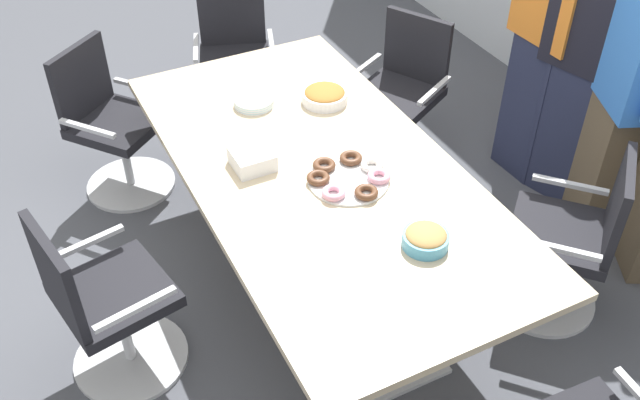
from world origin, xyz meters
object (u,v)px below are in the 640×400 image
Objects in this scene: person_standing_1 at (586,53)px; person_standing_2 at (627,91)px; conference_table at (320,188)px; office_chair_0 at (105,308)px; person_standing_0 at (551,23)px; donut_platter at (349,177)px; napkin_pile at (252,159)px; snack_bowl_pretzels at (325,95)px; office_chair_4 at (401,99)px; plate_stack at (254,102)px; office_chair_5 at (236,65)px; snack_bowl_cookies at (426,238)px; office_chair_6 at (113,129)px; office_chair_3 at (569,245)px.

person_standing_2 is (0.34, -0.03, -0.05)m from person_standing_1.
conference_table is 2.64× the size of office_chair_0.
person_standing_0 is 4.98× the size of donut_platter.
person_standing_1 is 9.69× the size of napkin_pile.
person_standing_0 reaches higher than person_standing_1.
snack_bowl_pretzels reaches higher than conference_table.
conference_table is at bearing 101.42° from office_chair_4.
person_standing_0 reaches higher than plate_stack.
person_standing_0 is at bearing 155.14° from office_chair_5.
snack_bowl_cookies is 0.93m from napkin_pile.
office_chair_5 is at bearing 13.19° from office_chair_4.
snack_bowl_pretzels is at bearing 150.89° from conference_table.
office_chair_6 is 0.99m from plate_stack.
office_chair_0 is 0.54× the size of person_standing_2.
office_chair_0 is 1.42m from office_chair_6.
donut_platter is 1.81× the size of plate_stack.
conference_table is at bearing -167.48° from snack_bowl_cookies.
snack_bowl_pretzels is at bearing 122.48° from napkin_pile.
office_chair_0 is at bearing 84.98° from office_chair_4.
snack_bowl_cookies is at bearing -6.48° from snack_bowl_pretzels.
donut_platter is (0.46, -1.52, -0.23)m from person_standing_0.
office_chair_3 is 1.75m from plate_stack.
snack_bowl_pretzels is (0.30, -0.69, 0.38)m from office_chair_4.
person_standing_0 is 1.11× the size of person_standing_2.
person_standing_0 is 7.77× the size of snack_bowl_pretzels.
conference_table is at bearing 80.68° from office_chair_6.
person_standing_0 reaches higher than office_chair_6.
donut_platter is (1.43, 0.80, 0.36)m from office_chair_6.
person_standing_2 is 1.92m from plate_stack.
person_standing_2 is (0.20, 2.71, 0.48)m from office_chair_0.
office_chair_3 reaches higher than plate_stack.
office_chair_5 is 1.00× the size of office_chair_6.
office_chair_0 is at bearing -54.87° from plate_stack.
person_standing_0 is (0.49, 0.62, 0.59)m from office_chair_4.
office_chair_3 is 1.00× the size of office_chair_5.
person_standing_1 is (-0.06, 1.63, 0.30)m from conference_table.
office_chair_6 is at bearing -150.84° from donut_platter.
conference_table is 1.49m from office_chair_6.
snack_bowl_pretzels is (0.78, 1.01, 0.38)m from office_chair_6.
person_standing_1 reaches higher than conference_table.
person_standing_1 is 8.46× the size of plate_stack.
plate_stack is (-0.73, 1.03, 0.37)m from office_chair_0.
office_chair_3 is at bearing 88.83° from snack_bowl_cookies.
office_chair_6 reaches higher than napkin_pile.
conference_table is 1.41× the size of person_standing_2.
office_chair_6 is at bearing -158.60° from napkin_pile.
person_standing_2 is 1.54m from donut_platter.
office_chair_0 is 4.96× the size of napkin_pile.
napkin_pile is at bearing 104.08° from office_chair_3.
office_chair_4 is 2.40× the size of donut_platter.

